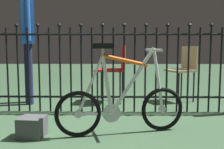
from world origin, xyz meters
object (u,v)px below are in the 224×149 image
at_px(bicycle, 121,103).
at_px(chair_tan, 184,67).
at_px(person_visitor, 27,31).
at_px(display_crate, 32,127).
at_px(chair_red, 115,67).

distance_m(bicycle, chair_tan, 1.92).
bearing_deg(person_visitor, chair_tan, 5.28).
bearing_deg(person_visitor, display_crate, -71.38).
distance_m(chair_tan, person_visitor, 2.43).
height_order(bicycle, chair_tan, bicycle).
bearing_deg(display_crate, chair_red, 64.51).
xyz_separation_m(chair_red, chair_tan, (1.07, 0.10, -0.01)).
distance_m(chair_red, chair_tan, 1.07).
height_order(bicycle, display_crate, bicycle).
bearing_deg(chair_tan, chair_red, -174.51).
height_order(chair_red, display_crate, chair_red).
relative_size(person_visitor, display_crate, 7.64).
bearing_deg(display_crate, chair_tan, 43.28).
bearing_deg(chair_red, person_visitor, -174.90).
height_order(bicycle, person_visitor, person_visitor).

